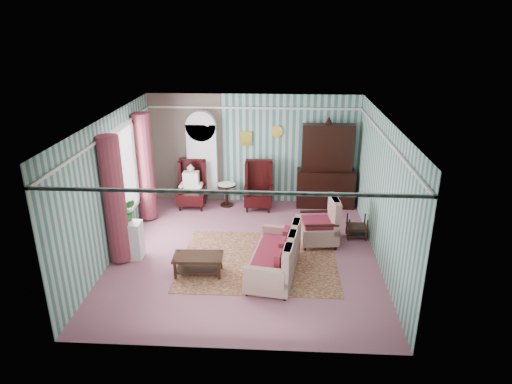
# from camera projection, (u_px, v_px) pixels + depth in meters

# --- Properties ---
(floor) EXTENTS (6.00, 6.00, 0.00)m
(floor) POSITION_uv_depth(u_px,v_px,m) (245.00, 253.00, 9.75)
(floor) COLOR #935564
(floor) RESTS_ON ground
(room_shell) EXTENTS (5.53, 6.02, 2.91)m
(room_shell) POSITION_uv_depth(u_px,v_px,m) (215.00, 161.00, 9.22)
(room_shell) COLOR #3C6D65
(room_shell) RESTS_ON ground
(bookcase) EXTENTS (0.80, 0.28, 2.24)m
(bookcase) POSITION_uv_depth(u_px,v_px,m) (203.00, 162.00, 12.06)
(bookcase) COLOR white
(bookcase) RESTS_ON floor
(dresser_hutch) EXTENTS (1.50, 0.56, 2.36)m
(dresser_hutch) POSITION_uv_depth(u_px,v_px,m) (327.00, 164.00, 11.75)
(dresser_hutch) COLOR black
(dresser_hutch) RESTS_ON floor
(wingback_left) EXTENTS (0.76, 0.80, 1.25)m
(wingback_left) POSITION_uv_depth(u_px,v_px,m) (192.00, 185.00, 11.89)
(wingback_left) COLOR black
(wingback_left) RESTS_ON floor
(wingback_right) EXTENTS (0.76, 0.80, 1.25)m
(wingback_right) POSITION_uv_depth(u_px,v_px,m) (258.00, 186.00, 11.79)
(wingback_right) COLOR black
(wingback_right) RESTS_ON floor
(seated_woman) EXTENTS (0.44, 0.40, 1.18)m
(seated_woman) POSITION_uv_depth(u_px,v_px,m) (192.00, 186.00, 11.90)
(seated_woman) COLOR white
(seated_woman) RESTS_ON floor
(round_side_table) EXTENTS (0.50, 0.50, 0.60)m
(round_side_table) POSITION_uv_depth(u_px,v_px,m) (227.00, 195.00, 12.10)
(round_side_table) COLOR black
(round_side_table) RESTS_ON floor
(nest_table) EXTENTS (0.45, 0.38, 0.54)m
(nest_table) POSITION_uv_depth(u_px,v_px,m) (357.00, 226.00, 10.36)
(nest_table) COLOR black
(nest_table) RESTS_ON floor
(plant_stand) EXTENTS (0.55, 0.35, 0.80)m
(plant_stand) POSITION_uv_depth(u_px,v_px,m) (129.00, 240.00, 9.45)
(plant_stand) COLOR white
(plant_stand) RESTS_ON floor
(rug) EXTENTS (3.20, 2.60, 0.01)m
(rug) POSITION_uv_depth(u_px,v_px,m) (259.00, 260.00, 9.45)
(rug) COLOR #481818
(rug) RESTS_ON floor
(sofa) EXTENTS (1.21, 2.00, 1.05)m
(sofa) POSITION_uv_depth(u_px,v_px,m) (274.00, 250.00, 8.77)
(sofa) COLOR beige
(sofa) RESTS_ON floor
(floral_armchair) EXTENTS (0.80, 0.95, 1.03)m
(floral_armchair) POSITION_uv_depth(u_px,v_px,m) (319.00, 222.00, 9.99)
(floral_armchair) COLOR beige
(floral_armchair) RESTS_ON floor
(coffee_table) EXTENTS (0.98, 0.54, 0.40)m
(coffee_table) POSITION_uv_depth(u_px,v_px,m) (199.00, 265.00, 8.90)
(coffee_table) COLOR black
(coffee_table) RESTS_ON floor
(potted_plant_a) EXTENTS (0.51, 0.48, 0.46)m
(potted_plant_a) POSITION_uv_depth(u_px,v_px,m) (119.00, 214.00, 9.15)
(potted_plant_a) COLOR #1F5019
(potted_plant_a) RESTS_ON plant_stand
(potted_plant_b) EXTENTS (0.30, 0.26, 0.46)m
(potted_plant_b) POSITION_uv_depth(u_px,v_px,m) (129.00, 210.00, 9.34)
(potted_plant_b) COLOR #194E18
(potted_plant_b) RESTS_ON plant_stand
(potted_plant_c) EXTENTS (0.28, 0.28, 0.38)m
(potted_plant_c) POSITION_uv_depth(u_px,v_px,m) (126.00, 212.00, 9.32)
(potted_plant_c) COLOR #184F19
(potted_plant_c) RESTS_ON plant_stand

